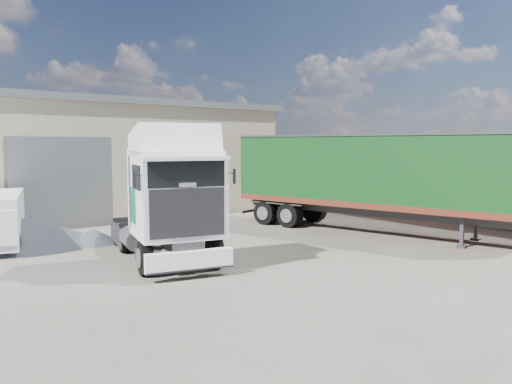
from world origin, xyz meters
TOP-DOWN VIEW (x-y plane):
  - ground at (0.00, 0.00)m, footprint 120.00×120.00m
  - brick_boundary_wall at (11.50, 6.00)m, footprint 0.35×26.00m
  - tractor_unit at (-1.55, 2.26)m, footprint 3.53×6.01m
  - box_trailer at (6.76, 1.97)m, footprint 4.74×11.30m
  - gravel_heap at (-4.10, 7.30)m, footprint 5.74×5.03m

SIDE VIEW (x-z plane):
  - ground at x=0.00m, z-range 0.00..0.00m
  - gravel_heap at x=-4.10m, z-range -0.03..0.94m
  - brick_boundary_wall at x=11.50m, z-range 0.00..2.50m
  - tractor_unit at x=-1.55m, z-range -0.30..3.53m
  - box_trailer at x=6.76m, z-range 0.40..4.08m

